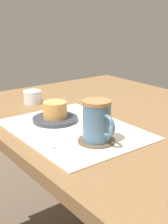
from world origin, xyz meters
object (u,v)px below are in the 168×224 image
pastry (55,110)px  dining_table (113,132)px  pastry_plate (55,119)px  coffee_mug (97,121)px  sugar_bowl (33,97)px

pastry → dining_table: bearing=80.6°
pastry_plate → coffee_mug: bearing=0.2°
pastry_plate → coffee_mug: size_ratio=1.31×
sugar_bowl → pastry: bearing=-10.9°
dining_table → coffee_mug: (0.18, -0.22, 0.14)m
dining_table → coffee_mug: 0.32m
dining_table → coffee_mug: bearing=-51.6°
pastry_plate → sugar_bowl: bearing=169.1°
pastry_plate → coffee_mug: coffee_mug is taller
pastry → coffee_mug: bearing=0.2°
pastry_plate → sugar_bowl: sugar_bowl is taller
pastry → sugar_bowl: 0.24m
pastry → pastry_plate: bearing=0.0°
dining_table → pastry: pastry is taller
coffee_mug → sugar_bowl: bearing=174.3°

